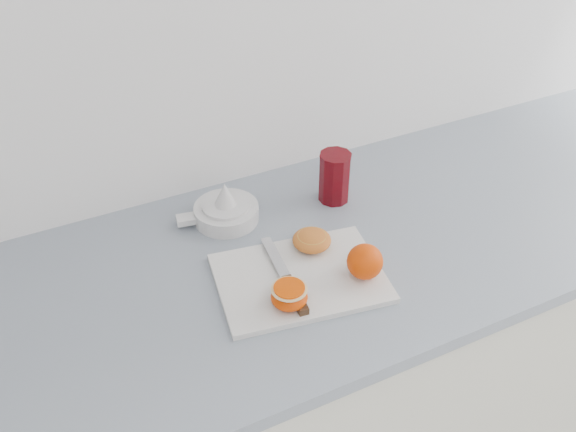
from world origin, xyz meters
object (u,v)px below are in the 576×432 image
(counter, at_px, (298,392))
(half_orange, at_px, (289,296))
(citrus_juicer, at_px, (225,210))
(cutting_board, at_px, (300,278))
(red_tumbler, at_px, (334,179))

(counter, distance_m, half_orange, 0.50)
(counter, bearing_deg, citrus_juicer, 119.13)
(counter, distance_m, citrus_juicer, 0.51)
(cutting_board, relative_size, citrus_juicer, 1.78)
(citrus_juicer, relative_size, red_tumbler, 1.52)
(cutting_board, height_order, citrus_juicer, citrus_juicer)
(cutting_board, xyz_separation_m, half_orange, (-0.05, -0.06, 0.03))
(half_orange, relative_size, citrus_juicer, 0.38)
(half_orange, bearing_deg, counter, 55.52)
(counter, distance_m, cutting_board, 0.46)
(half_orange, bearing_deg, citrus_juicer, 90.85)
(counter, height_order, red_tumbler, red_tumbler)
(counter, relative_size, half_orange, 38.34)
(counter, height_order, half_orange, half_orange)
(cutting_board, xyz_separation_m, red_tumbler, (0.19, 0.20, 0.05))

